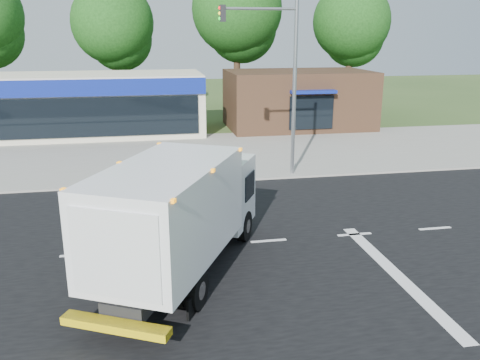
# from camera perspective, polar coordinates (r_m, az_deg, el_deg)

# --- Properties ---
(ground) EXTENTS (120.00, 120.00, 0.00)m
(ground) POSITION_cam_1_polar(r_m,az_deg,el_deg) (16.88, 3.23, -6.88)
(ground) COLOR #385123
(ground) RESTS_ON ground
(road_asphalt) EXTENTS (60.00, 14.00, 0.02)m
(road_asphalt) POSITION_cam_1_polar(r_m,az_deg,el_deg) (16.88, 3.23, -6.86)
(road_asphalt) COLOR black
(road_asphalt) RESTS_ON ground
(sidewalk) EXTENTS (60.00, 2.40, 0.12)m
(sidewalk) POSITION_cam_1_polar(r_m,az_deg,el_deg) (24.46, -1.31, 0.70)
(sidewalk) COLOR gray
(sidewalk) RESTS_ON ground
(parking_apron) EXTENTS (60.00, 9.00, 0.02)m
(parking_apron) POSITION_cam_1_polar(r_m,az_deg,el_deg) (30.04, -3.10, 3.54)
(parking_apron) COLOR gray
(parking_apron) RESTS_ON ground
(lane_markings) EXTENTS (55.20, 7.00, 0.01)m
(lane_markings) POSITION_cam_1_polar(r_m,az_deg,el_deg) (16.06, 9.12, -8.26)
(lane_markings) COLOR silver
(lane_markings) RESTS_ON road_asphalt
(ems_box_truck) EXTENTS (5.62, 7.98, 3.43)m
(ems_box_truck) POSITION_cam_1_polar(r_m,az_deg,el_deg) (13.99, -6.77, -3.26)
(ems_box_truck) COLOR black
(ems_box_truck) RESTS_ON ground
(emergency_worker) EXTENTS (0.68, 0.75, 1.82)m
(emergency_worker) POSITION_cam_1_polar(r_m,az_deg,el_deg) (14.96, -14.47, -6.81)
(emergency_worker) COLOR #C9B586
(emergency_worker) RESTS_ON ground
(retail_strip_mall) EXTENTS (18.00, 6.20, 4.00)m
(retail_strip_mall) POSITION_cam_1_polar(r_m,az_deg,el_deg) (35.67, -19.09, 7.97)
(retail_strip_mall) COLOR beige
(retail_strip_mall) RESTS_ON ground
(brown_storefront) EXTENTS (10.00, 6.70, 4.00)m
(brown_storefront) POSITION_cam_1_polar(r_m,az_deg,el_deg) (36.94, 6.55, 8.99)
(brown_storefront) COLOR #382316
(brown_storefront) RESTS_ON ground
(traffic_signal_pole) EXTENTS (3.51, 0.25, 8.00)m
(traffic_signal_pole) POSITION_cam_1_polar(r_m,az_deg,el_deg) (23.53, 4.65, 12.08)
(traffic_signal_pole) COLOR gray
(traffic_signal_pole) RESTS_ON ground
(background_trees) EXTENTS (36.77, 7.39, 12.10)m
(background_trees) POSITION_cam_1_polar(r_m,az_deg,el_deg) (43.32, -7.01, 17.18)
(background_trees) COLOR #332114
(background_trees) RESTS_ON ground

